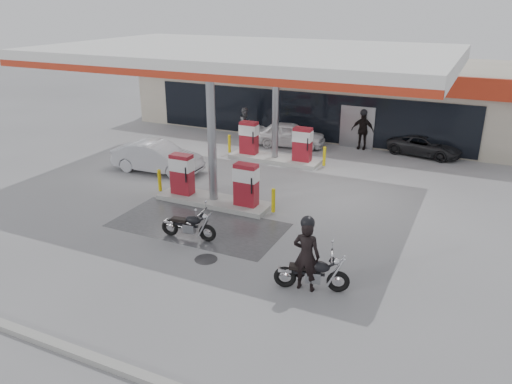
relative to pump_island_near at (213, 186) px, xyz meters
The scene contains 17 objects.
ground 2.12m from the pump_island_near, 90.00° to the right, with size 90.00×90.00×0.00m, color gray.
wet_patch 2.18m from the pump_island_near, 75.96° to the right, with size 6.00×3.00×0.00m, color #4C4C4F.
drain_cover 4.53m from the pump_island_near, 63.43° to the right, with size 0.70×0.70×0.01m, color #38383A.
kerb 9.02m from the pump_island_near, 90.00° to the right, with size 28.00×0.25×0.15m, color gray.
store_building 14.00m from the pump_island_near, 89.98° to the left, with size 22.00×8.22×4.00m.
canopy 5.46m from the pump_island_near, 90.00° to the left, with size 16.00×10.02×5.51m.
pump_island_near is the anchor object (origin of this frame).
pump_island_far 6.00m from the pump_island_near, 90.00° to the left, with size 5.14×1.30×1.78m.
main_motorcycle 6.91m from the pump_island_near, 37.55° to the right, with size 2.02×0.87×1.06m.
biker_main 6.80m from the pump_island_near, 38.89° to the right, with size 0.74×0.49×2.03m, color black.
parked_motorcycle 3.11m from the pump_island_near, 75.17° to the right, with size 1.96×0.75×1.00m.
sedan_white 8.64m from the pump_island_near, 91.84° to the left, with size 1.52×3.79×1.29m, color white.
attendant 9.29m from the pump_island_near, 108.70° to the left, with size 0.88×0.69×1.81m, color #535358.
hatchback_silver 4.72m from the pump_island_near, 152.20° to the left, with size 1.45×4.15×1.37m, color #B5B7BE.
parked_car_left 15.24m from the pump_island_near, 128.06° to the left, with size 1.83×4.51×1.31m, color #ADAFB5.
parked_car_right 11.91m from the pump_island_near, 57.08° to the left, with size 1.66×3.60×1.00m, color black.
biker_walking 10.35m from the pump_island_near, 71.29° to the left, with size 1.15×0.48×1.97m, color black.
Camera 1 is at (9.06, -13.46, 7.42)m, focal length 35.00 mm.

